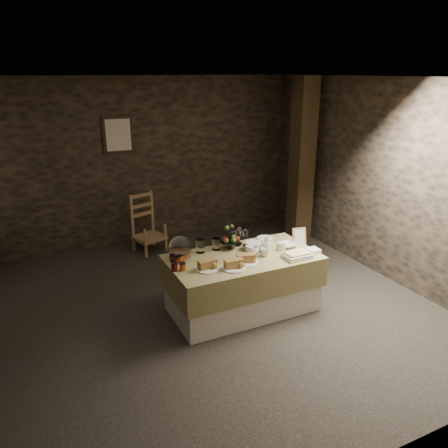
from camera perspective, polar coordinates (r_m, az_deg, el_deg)
name	(u,v)px	position (r m, az deg, el deg)	size (l,w,h in m)	color
ground_plane	(190,311)	(5.22, -4.45, -11.32)	(5.50, 5.00, 0.01)	black
room_shell	(186,181)	(4.62, -4.95, 5.57)	(5.52, 5.02, 2.60)	black
buffet_table	(243,279)	(5.08, 2.45, -7.21)	(1.70, 0.90, 0.67)	silver
chair	(148,226)	(6.85, -9.94, -0.21)	(0.52, 0.51, 0.70)	olive
timber_column	(302,163)	(6.99, 10.13, 7.87)	(0.30, 0.30, 2.60)	black
framed_picture	(118,135)	(6.88, -13.67, 11.25)	(0.45, 0.04, 0.55)	black
plate_stack_a	(253,246)	(5.12, 3.78, -2.88)	(0.19, 0.19, 0.10)	white
plate_stack_b	(265,241)	(5.30, 5.36, -2.21)	(0.20, 0.20, 0.09)	white
cutlery_holder	(266,247)	(5.07, 5.52, -3.03)	(0.10, 0.10, 0.12)	white
cup_a	(253,251)	(4.99, 3.81, -3.51)	(0.13, 0.13, 0.10)	white
cup_b	(265,252)	(4.97, 5.41, -3.70)	(0.10, 0.10, 0.09)	white
mug_c	(250,250)	(5.02, 3.40, -3.39)	(0.09, 0.09, 0.10)	white
mug_d	(282,246)	(5.16, 7.61, -2.92)	(0.08, 0.08, 0.09)	white
bowl	(288,245)	(5.26, 8.32, -2.73)	(0.20, 0.20, 0.05)	white
cake_dome	(180,249)	(4.92, -5.74, -3.20)	(0.26, 0.26, 0.26)	olive
fruit_stand	(230,238)	(5.12, 0.85, -1.87)	(0.23, 0.23, 0.33)	black
bread_platter_left	(207,266)	(4.63, -2.19, -5.48)	(0.26, 0.26, 0.11)	white
bread_platter_center	(234,265)	(4.65, 1.27, -5.39)	(0.26, 0.26, 0.11)	white
bread_platter_right	(246,260)	(4.78, 2.89, -4.66)	(0.26, 0.26, 0.11)	white
jam_jars	(177,263)	(4.73, -6.19, -5.10)	(0.18, 0.32, 0.07)	#5E0F06
tart_dish	(297,255)	(4.97, 9.50, -4.03)	(0.30, 0.22, 0.07)	white
square_dish	(313,251)	(5.16, 11.55, -3.43)	(0.14, 0.14, 0.04)	white
menu_frame	(299,237)	(5.36, 9.81, -1.65)	(0.17, 0.02, 0.22)	olive
storage_jar_a	(200,246)	(5.04, -3.11, -2.88)	(0.10, 0.10, 0.16)	white
storage_jar_b	(216,244)	(5.11, -1.04, -2.63)	(0.09, 0.09, 0.14)	white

